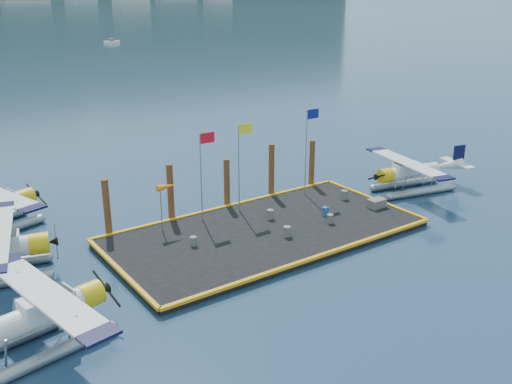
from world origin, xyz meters
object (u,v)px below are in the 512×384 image
drum_2 (326,211)px  drum_3 (287,231)px  crate (377,203)px  windsock (167,188)px  flagpole_red (203,163)px  seaplane_a (40,319)px  flagpole_yellow (241,154)px  drum_4 (344,195)px  drum_0 (193,241)px  drum_5 (270,214)px  piling_4 (312,165)px  piling_0 (107,209)px  seaplane_d (410,174)px  piling_3 (271,172)px  drum_1 (330,219)px  piling_2 (227,185)px  flagpole_blue (308,139)px  piling_1 (171,194)px

drum_2 → drum_3: size_ratio=0.90×
crate → windsock: size_ratio=0.40×
flagpole_red → windsock: size_ratio=1.92×
seaplane_a → drum_2: 20.74m
flagpole_yellow → drum_3: bearing=-92.0°
drum_4 → drum_3: bearing=-159.1°
drum_0 → flagpole_yellow: flagpole_yellow is taller
drum_5 → piling_4: bearing=29.8°
drum_4 → crate: (0.76, -2.58, -0.03)m
drum_2 → piling_0: (-13.40, 5.77, 1.30)m
seaplane_d → drum_2: size_ratio=15.41×
seaplane_d → piling_3: (-9.89, 5.03, 0.70)m
drum_4 → piling_4: bearing=85.7°
seaplane_d → drum_4: size_ratio=13.84×
drum_1 → windsock: 10.99m
drum_1 → windsock: bearing=149.8°
drum_4 → piling_3: bearing=131.7°
drum_1 → drum_3: size_ratio=0.91×
seaplane_a → drum_2: bearing=90.9°
drum_2 → piling_2: bearing=127.3°
drum_1 → windsock: size_ratio=0.20×
drum_1 → drum_2: bearing=60.6°
drum_5 → flagpole_yellow: flagpole_yellow is taller
flagpole_blue → piling_4: (1.80, 1.60, -2.69)m
seaplane_a → piling_3: bearing=105.9°
drum_1 → piling_2: piling_2 is taller
seaplane_a → piling_4: 25.85m
seaplane_a → flagpole_red: 15.73m
drum_5 → flagpole_blue: (5.31, 2.48, 3.96)m
flagpole_blue → windsock: size_ratio=2.08×
drum_3 → flagpole_blue: (6.19, 5.47, 3.95)m
drum_3 → crate: (8.44, 0.35, -0.03)m
piling_2 → piling_4: piling_4 is taller
drum_4 → piling_2: piling_2 is taller
drum_3 → drum_4: bearing=20.9°
flagpole_yellow → piling_4: bearing=11.6°
drum_0 → drum_5: size_ratio=0.88×
drum_0 → drum_4: size_ratio=0.85×
seaplane_a → piling_0: bearing=134.5°
drum_0 → piling_2: bearing=41.4°
drum_4 → piling_3: piling_3 is taller
piling_3 → piling_1: bearing=180.0°
flagpole_yellow → piling_2: 3.07m
piling_4 → flagpole_red: bearing=-171.6°
windsock → piling_4: 13.68m
flagpole_yellow → piling_1: flagpole_yellow is taller
drum_2 → windsock: (-9.93, 4.17, 2.52)m
flagpole_red → windsock: 2.97m
windsock → piling_3: bearing=9.5°
crate → flagpole_yellow: 10.42m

